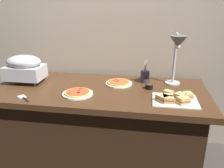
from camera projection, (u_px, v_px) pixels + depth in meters
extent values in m
plane|color=#38332D|center=(100.00, 159.00, 2.31)|extent=(8.00, 8.00, 0.00)
cube|color=tan|center=(108.00, 32.00, 2.37)|extent=(4.40, 0.04, 2.40)
cube|color=#422816|center=(99.00, 91.00, 2.06)|extent=(1.90, 0.84, 0.05)
cube|color=black|center=(100.00, 128.00, 2.19)|extent=(1.75, 0.74, 0.71)
cylinder|color=#B7BABF|center=(7.00, 83.00, 2.14)|extent=(0.01, 0.01, 0.04)
cylinder|color=#B7BABF|center=(35.00, 84.00, 2.10)|extent=(0.01, 0.01, 0.04)
cylinder|color=#B7BABF|center=(18.00, 77.00, 2.32)|extent=(0.01, 0.01, 0.04)
cylinder|color=#B7BABF|center=(44.00, 78.00, 2.27)|extent=(0.01, 0.01, 0.04)
cube|color=#B7BABF|center=(25.00, 72.00, 2.18)|extent=(0.35, 0.24, 0.12)
ellipsoid|color=#B7BABF|center=(24.00, 62.00, 2.14)|extent=(0.33, 0.23, 0.12)
cylinder|color=#B7BABF|center=(172.00, 83.00, 2.18)|extent=(0.14, 0.14, 0.01)
cylinder|color=#B7BABF|center=(175.00, 59.00, 2.10)|extent=(0.02, 0.02, 0.46)
cylinder|color=#B7BABF|center=(178.00, 34.00, 1.96)|extent=(0.02, 0.14, 0.02)
cone|color=#595B60|center=(178.00, 42.00, 1.91)|extent=(0.15, 0.15, 0.10)
sphere|color=#F9EAB2|center=(178.00, 47.00, 1.93)|extent=(0.04, 0.04, 0.04)
cylinder|color=white|center=(119.00, 83.00, 2.16)|extent=(0.25, 0.25, 0.01)
cylinder|color=gold|center=(119.00, 82.00, 2.16)|extent=(0.21, 0.21, 0.01)
cylinder|color=#C65628|center=(119.00, 81.00, 2.16)|extent=(0.19, 0.19, 0.00)
cylinder|color=maroon|center=(118.00, 81.00, 2.17)|extent=(0.02, 0.02, 0.00)
cylinder|color=maroon|center=(116.00, 80.00, 2.19)|extent=(0.02, 0.02, 0.00)
cylinder|color=maroon|center=(114.00, 81.00, 2.17)|extent=(0.02, 0.02, 0.00)
cylinder|color=maroon|center=(117.00, 82.00, 2.14)|extent=(0.02, 0.02, 0.00)
cylinder|color=white|center=(78.00, 94.00, 1.92)|extent=(0.26, 0.26, 0.01)
cylinder|color=#DBA856|center=(78.00, 92.00, 1.92)|extent=(0.22, 0.22, 0.01)
cylinder|color=#B74723|center=(78.00, 91.00, 1.92)|extent=(0.19, 0.19, 0.00)
cylinder|color=maroon|center=(81.00, 88.00, 1.98)|extent=(0.02, 0.02, 0.00)
cylinder|color=maroon|center=(78.00, 92.00, 1.89)|extent=(0.02, 0.02, 0.00)
cylinder|color=maroon|center=(79.00, 93.00, 1.89)|extent=(0.02, 0.02, 0.00)
cylinder|color=maroon|center=(79.00, 91.00, 1.93)|extent=(0.02, 0.02, 0.00)
cylinder|color=maroon|center=(69.00, 94.00, 1.87)|extent=(0.02, 0.02, 0.00)
cube|color=white|center=(175.00, 101.00, 1.79)|extent=(0.34, 0.27, 0.01)
cube|color=tan|center=(168.00, 102.00, 1.74)|extent=(0.08, 0.07, 0.02)
cube|color=brown|center=(168.00, 100.00, 1.73)|extent=(0.08, 0.07, 0.01)
cube|color=tan|center=(169.00, 98.00, 1.73)|extent=(0.08, 0.07, 0.02)
cube|color=tan|center=(162.00, 100.00, 1.77)|extent=(0.11, 0.11, 0.02)
cube|color=brown|center=(162.00, 98.00, 1.76)|extent=(0.11, 0.11, 0.01)
cube|color=tan|center=(162.00, 96.00, 1.76)|extent=(0.11, 0.11, 0.02)
cube|color=tan|center=(180.00, 98.00, 1.80)|extent=(0.10, 0.10, 0.02)
cube|color=brown|center=(180.00, 96.00, 1.80)|extent=(0.10, 0.10, 0.01)
cube|color=tan|center=(180.00, 94.00, 1.79)|extent=(0.10, 0.10, 0.02)
cube|color=tan|center=(183.00, 102.00, 1.73)|extent=(0.10, 0.10, 0.02)
cube|color=brown|center=(183.00, 100.00, 1.72)|extent=(0.10, 0.10, 0.01)
cube|color=tan|center=(184.00, 99.00, 1.72)|extent=(0.10, 0.10, 0.02)
cube|color=tan|center=(188.00, 97.00, 1.82)|extent=(0.08, 0.09, 0.02)
cube|color=brown|center=(188.00, 96.00, 1.81)|extent=(0.08, 0.09, 0.01)
cube|color=tan|center=(188.00, 94.00, 1.81)|extent=(0.08, 0.09, 0.02)
cube|color=tan|center=(167.00, 99.00, 1.78)|extent=(0.08, 0.07, 0.02)
cube|color=brown|center=(168.00, 97.00, 1.77)|extent=(0.08, 0.07, 0.01)
cube|color=tan|center=(168.00, 96.00, 1.77)|extent=(0.08, 0.07, 0.02)
cube|color=tan|center=(168.00, 95.00, 1.85)|extent=(0.09, 0.09, 0.02)
cube|color=brown|center=(168.00, 94.00, 1.85)|extent=(0.09, 0.09, 0.01)
cube|color=tan|center=(168.00, 92.00, 1.84)|extent=(0.09, 0.09, 0.02)
cylinder|color=black|center=(149.00, 87.00, 2.04)|extent=(0.07, 0.07, 0.04)
cylinder|color=#562D14|center=(149.00, 85.00, 2.04)|extent=(0.06, 0.06, 0.01)
cylinder|color=#383347|center=(145.00, 77.00, 2.20)|extent=(0.08, 0.08, 0.11)
cylinder|color=#B7BABF|center=(145.00, 70.00, 2.16)|extent=(0.03, 0.02, 0.18)
cylinder|color=#B7BABF|center=(145.00, 71.00, 2.16)|extent=(0.02, 0.03, 0.17)
cylinder|color=#B7BABF|center=(145.00, 70.00, 2.18)|extent=(0.01, 0.02, 0.18)
cylinder|color=#B7BABF|center=(145.00, 69.00, 2.18)|extent=(0.04, 0.03, 0.20)
cylinder|color=#B7BABF|center=(144.00, 70.00, 2.17)|extent=(0.03, 0.01, 0.18)
cube|color=#B7BABF|center=(22.00, 97.00, 1.88)|extent=(0.09, 0.09, 0.00)
cylinder|color=black|center=(26.00, 100.00, 1.81)|extent=(0.08, 0.07, 0.01)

